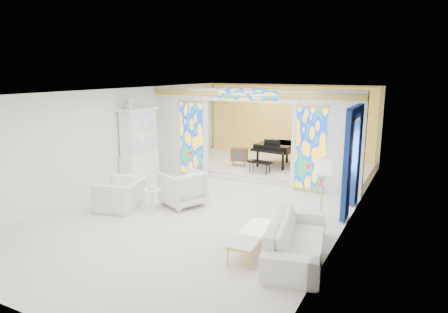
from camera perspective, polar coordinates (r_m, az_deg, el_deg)
The scene contains 24 objects.
floor at distance 11.16m, azimuth -0.77°, elevation -6.24°, with size 12.00×12.00×0.00m, color white.
ceiling at distance 10.60m, azimuth -0.82°, elevation 9.33°, with size 7.00×12.00×0.02m, color white.
wall_back at distance 16.25m, azimuth 9.29°, elevation 4.85°, with size 7.00×0.02×3.00m, color white.
wall_front at distance 6.35m, azimuth -27.60°, elevation -7.87°, with size 7.00×0.02×3.00m, color white.
wall_left at distance 12.79m, azimuth -14.77°, elevation 2.65°, with size 0.02×12.00×3.00m, color white.
wall_right at distance 9.67m, azimuth 17.81°, elevation -0.51°, with size 0.02×12.00×3.00m, color white.
partition_wall at distance 12.52m, azimuth 3.53°, elevation 3.55°, with size 7.00×0.22×3.00m.
stained_glass_left at distance 13.43m, azimuth -4.62°, elevation 2.59°, with size 0.90×0.04×2.40m, color gold.
stained_glass_right at distance 11.82m, azimuth 12.32°, elevation 1.03°, with size 0.90×0.04×2.40m, color gold.
stained_glass_transom at distance 12.31m, azimuth 3.40°, elevation 8.86°, with size 2.00×0.04×0.34m, color gold.
alcove_platform at distance 14.74m, azimuth 6.78°, elevation -1.40°, with size 6.80×3.80×0.18m, color white.
gold_curtain_back at distance 16.14m, azimuth 9.15°, elevation 4.80°, with size 6.70×0.10×2.90m, color #FBD457.
chandelier at distance 14.20m, azimuth 7.64°, elevation 8.12°, with size 0.48×0.48×0.30m, color gold.
blue_drapes at distance 10.34m, azimuth 17.97°, elevation 0.72°, with size 0.14×1.85×2.65m.
china_cabinet at distance 13.11m, azimuth -12.03°, elevation 1.54°, with size 0.56×1.46×2.72m.
armchair_left at distance 10.71m, azimuth -14.45°, elevation -5.26°, with size 1.20×1.05×0.78m, color white.
armchair_right at distance 10.67m, azimuth -5.95°, elevation -4.52°, with size 1.01×1.04×0.94m, color white.
sofa at distance 7.95m, azimuth 10.32°, elevation -11.40°, with size 2.55×1.00×0.75m, color white.
side_table at distance 10.38m, azimuth -10.18°, elevation -5.69°, with size 0.52×0.52×0.57m.
vase at distance 10.30m, azimuth -10.24°, elevation -4.16°, with size 0.17×0.17×0.18m, color white.
coffee_table at distance 8.11m, azimuth 4.07°, elevation -10.94°, with size 0.67×1.72×0.38m.
floor_lamp at distance 9.25m, azimuth 13.97°, elevation -1.92°, with size 0.41×0.41×1.56m.
grand_piano at distance 14.48m, azimuth 8.36°, elevation 1.40°, with size 1.76×2.55×1.00m.
tv_console at distance 14.25m, azimuth 2.19°, elevation 0.31°, with size 0.62×0.49×0.65m.
Camera 1 is at (5.01, -9.33, 3.52)m, focal length 32.00 mm.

